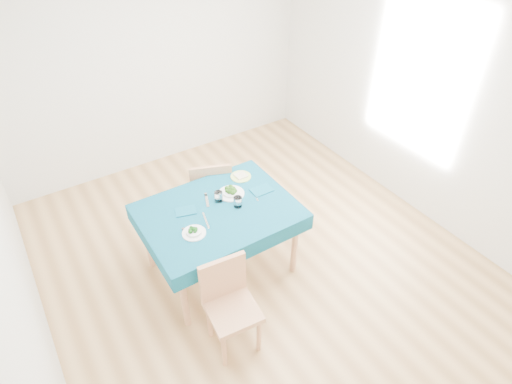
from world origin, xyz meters
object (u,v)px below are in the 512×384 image
chair_near (233,306)px  side_plate (241,176)px  bowl_far (231,191)px  chair_far (210,180)px  bowl_near (194,231)px  table (220,240)px

chair_near → side_plate: (0.76, 1.12, 0.28)m
bowl_far → side_plate: (0.22, 0.19, -0.03)m
chair_far → bowl_near: 1.08m
table → side_plate: size_ratio=6.73×
chair_near → bowl_far: size_ratio=3.89×
chair_near → bowl_near: bearing=95.3°
table → chair_near: chair_near is taller
table → bowl_far: 0.49m
chair_near → bowl_near: (0.01, 0.64, 0.30)m
chair_near → side_plate: bearing=61.8°
bowl_near → side_plate: 0.89m
bowl_near → side_plate: (0.75, 0.48, -0.03)m
chair_far → side_plate: 0.48m
chair_far → side_plate: (0.16, -0.39, 0.23)m
chair_near → table: bearing=73.7°
chair_near → bowl_near: size_ratio=4.80×
table → bowl_far: bearing=32.5°
chair_far → bowl_near: size_ratio=5.28×
chair_far → side_plate: bearing=133.8°
side_plate → bowl_near: bearing=-147.4°
table → side_plate: side_plate is taller
table → chair_far: size_ratio=1.28×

